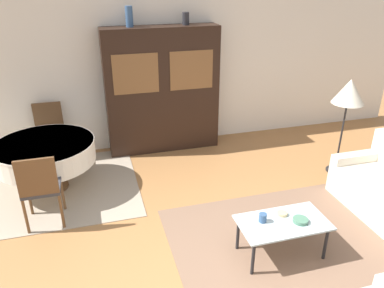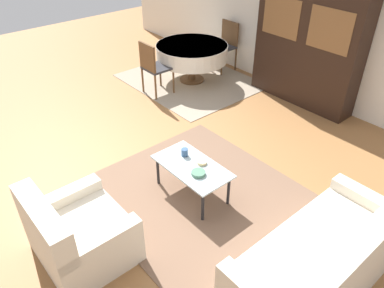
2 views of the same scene
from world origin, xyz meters
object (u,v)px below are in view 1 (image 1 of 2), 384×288
dining_table (45,152)px  dining_chair_near (40,186)px  cup (263,218)px  dining_chair_far (49,129)px  coffee_table (283,225)px  bowl (300,220)px  vase_tall (129,17)px  floor_lamp (349,94)px  bowl_small (282,214)px  vase_short (186,19)px  display_cabinet (162,91)px

dining_table → dining_chair_near: size_ratio=1.41×
cup → dining_chair_far: bearing=127.7°
coffee_table → dining_chair_far: (-2.53, 3.06, 0.17)m
bowl → vase_tall: 3.84m
floor_lamp → bowl_small: bearing=-141.2°
vase_short → dining_table: bearing=-158.0°
dining_chair_far → coffee_table: bearing=129.6°
cup → vase_tall: vase_tall is taller
coffee_table → bowl_small: bowl_small is taller
dining_chair_far → bowl: bearing=131.0°
dining_chair_far → bowl_small: dining_chair_far is taller
dining_table → bowl_small: bearing=-38.4°
vase_tall → vase_short: (0.89, 0.00, -0.06)m
bowl → vase_tall: vase_tall is taller
dining_chair_near → vase_tall: bearing=52.5°
vase_tall → dining_chair_far: bearing=-179.0°
bowl → vase_short: size_ratio=0.84×
bowl → floor_lamp: bearing=44.2°
coffee_table → dining_table: (-2.53, 2.16, 0.19)m
display_cabinet → dining_chair_near: size_ratio=2.16×
display_cabinet → vase_short: (0.41, 0.00, 1.14)m
bowl_small → cup: bearing=-168.6°
dining_chair_far → bowl: 4.13m
dining_chair_far → vase_short: vase_short is taller
dining_table → vase_short: size_ratio=6.98×
coffee_table → dining_table: size_ratio=0.71×
dining_table → bowl: 3.50m
dining_chair_far → vase_tall: (1.40, 0.02, 1.68)m
cup → vase_short: bearing=90.7°
dining_table → bowl: (2.71, -2.21, -0.12)m
dining_table → dining_chair_far: (-0.00, 0.90, -0.02)m
dining_table → vase_tall: vase_tall is taller
display_cabinet → floor_lamp: display_cabinet is taller
dining_chair_near → floor_lamp: bearing=3.1°
coffee_table → cup: (-0.21, 0.06, 0.10)m
coffee_table → dining_table: bearing=139.5°
coffee_table → bowl_small: bearing=67.4°
dining_chair_near → vase_tall: (1.40, 1.82, 1.68)m
display_cabinet → floor_lamp: size_ratio=1.41×
bowl → bowl_small: size_ratio=1.43×
vase_short → vase_tall: bearing=180.0°
dining_table → bowl_small: size_ratio=11.84×
dining_table → vase_tall: (1.40, 0.92, 1.66)m
coffee_table → vase_short: bearing=94.6°
bowl_small → dining_chair_far: bearing=131.2°
floor_lamp → bowl_small: size_ratio=12.87×
display_cabinet → bowl: (0.84, -3.14, -0.59)m
dining_chair_near → bowl: (2.71, -1.31, -0.11)m
dining_chair_near → vase_short: (2.28, 1.82, 1.63)m
dining_chair_far → vase_tall: 2.19m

